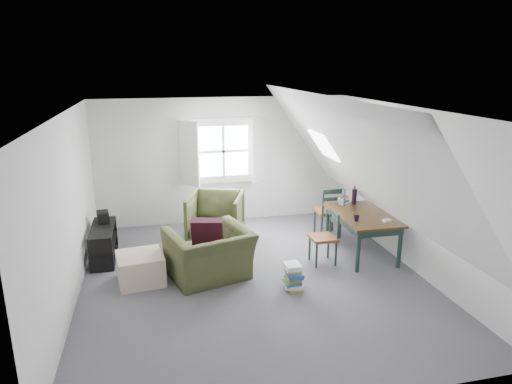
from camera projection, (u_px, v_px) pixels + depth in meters
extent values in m
plane|color=#515056|center=(254.00, 279.00, 6.86)|extent=(5.50, 5.50, 0.00)
plane|color=white|center=(253.00, 111.00, 6.18)|extent=(5.50, 5.50, 0.00)
plane|color=silver|center=(223.00, 161.00, 9.10)|extent=(5.00, 0.00, 5.00)
plane|color=silver|center=(324.00, 288.00, 3.95)|extent=(5.00, 0.00, 5.00)
plane|color=silver|center=(68.00, 211.00, 5.98)|extent=(0.00, 5.50, 5.50)
plane|color=silver|center=(411.00, 189.00, 7.07)|extent=(0.00, 5.50, 5.50)
plane|color=white|center=(140.00, 169.00, 6.04)|extent=(3.19, 5.50, 4.48)
plane|color=white|center=(356.00, 158.00, 6.72)|extent=(3.19, 5.50, 4.48)
cube|color=white|center=(223.00, 151.00, 9.03)|extent=(1.30, 0.04, 1.30)
cube|color=white|center=(189.00, 154.00, 8.73)|extent=(0.35, 0.35, 1.25)
cube|color=white|center=(258.00, 151.00, 9.03)|extent=(0.35, 0.35, 1.25)
cube|color=white|center=(223.00, 151.00, 9.02)|extent=(1.00, 0.02, 1.00)
cube|color=white|center=(223.00, 151.00, 9.00)|extent=(1.08, 0.04, 0.05)
cube|color=white|center=(223.00, 151.00, 9.00)|extent=(0.05, 0.04, 1.08)
cube|color=white|center=(324.00, 145.00, 7.95)|extent=(0.35, 0.75, 0.47)
imported|color=#394020|center=(210.00, 277.00, 6.91)|extent=(1.40, 1.30, 0.76)
imported|color=#394020|center=(216.00, 239.00, 8.40)|extent=(1.20, 1.22, 0.88)
cube|color=#360E1D|center=(207.00, 233.00, 6.87)|extent=(0.52, 0.37, 0.49)
cube|color=#BBAA92|center=(141.00, 268.00, 6.71)|extent=(0.73, 0.73, 0.43)
cube|color=#362310|center=(362.00, 215.00, 7.57)|extent=(0.86, 1.43, 0.04)
cube|color=#1D312A|center=(362.00, 219.00, 7.60)|extent=(0.76, 1.33, 0.11)
cylinder|color=#1D312A|center=(358.00, 252.00, 7.00)|extent=(0.07, 0.07, 0.68)
cylinder|color=#1D312A|center=(400.00, 248.00, 7.15)|extent=(0.07, 0.07, 0.68)
cylinder|color=#1D312A|center=(327.00, 224.00, 8.19)|extent=(0.07, 0.07, 0.68)
cylinder|color=#1D312A|center=(363.00, 221.00, 8.35)|extent=(0.07, 0.07, 0.68)
sphere|color=silver|center=(343.00, 200.00, 7.93)|extent=(0.22, 0.22, 0.22)
cylinder|color=silver|center=(344.00, 193.00, 7.89)|extent=(0.07, 0.07, 0.12)
cylinder|color=black|center=(354.00, 197.00, 8.07)|extent=(0.09, 0.09, 0.27)
cylinder|color=#3F2D1E|center=(355.00, 180.00, 7.99)|extent=(0.03, 0.06, 0.49)
cylinder|color=#3F2D1E|center=(356.00, 180.00, 8.00)|extent=(0.05, 0.07, 0.49)
cylinder|color=#3F2D1E|center=(355.00, 180.00, 7.98)|extent=(0.06, 0.08, 0.48)
imported|color=black|center=(356.00, 221.00, 7.23)|extent=(0.11, 0.11, 0.09)
cube|color=white|center=(387.00, 221.00, 7.19)|extent=(0.13, 0.09, 0.04)
cube|color=brown|center=(328.00, 211.00, 8.48)|extent=(0.45, 0.45, 0.05)
cylinder|color=#1D312A|center=(333.00, 220.00, 8.75)|extent=(0.04, 0.04, 0.46)
cylinder|color=#1D312A|center=(340.00, 226.00, 8.41)|extent=(0.04, 0.04, 0.46)
cylinder|color=#1D312A|center=(315.00, 221.00, 8.68)|extent=(0.04, 0.04, 0.46)
cylinder|color=#1D312A|center=(322.00, 228.00, 8.33)|extent=(0.04, 0.04, 0.46)
cylinder|color=#1D312A|center=(342.00, 201.00, 8.26)|extent=(0.04, 0.04, 0.48)
cylinder|color=#1D312A|center=(323.00, 202.00, 8.18)|extent=(0.04, 0.04, 0.48)
cube|color=#1D312A|center=(333.00, 192.00, 8.17)|extent=(0.36, 0.03, 0.09)
cube|color=#1D312A|center=(333.00, 199.00, 8.21)|extent=(0.36, 0.03, 0.06)
cube|color=brown|center=(323.00, 238.00, 7.30)|extent=(0.40, 0.40, 0.05)
cylinder|color=#1D312A|center=(310.00, 248.00, 7.48)|extent=(0.03, 0.03, 0.41)
cylinder|color=#1D312A|center=(328.00, 246.00, 7.55)|extent=(0.03, 0.03, 0.41)
cylinder|color=#1D312A|center=(317.00, 256.00, 7.17)|extent=(0.03, 0.03, 0.41)
cylinder|color=#1D312A|center=(336.00, 254.00, 7.24)|extent=(0.03, 0.03, 0.41)
cylinder|color=#1D312A|center=(330.00, 221.00, 7.44)|extent=(0.03, 0.03, 0.43)
cylinder|color=#1D312A|center=(338.00, 228.00, 7.13)|extent=(0.03, 0.03, 0.43)
cube|color=#1D312A|center=(335.00, 214.00, 7.24)|extent=(0.03, 0.33, 0.08)
cube|color=#1D312A|center=(334.00, 222.00, 7.27)|extent=(0.03, 0.33, 0.06)
cube|color=black|center=(105.00, 258.00, 7.57)|extent=(0.36, 1.09, 0.03)
cube|color=black|center=(104.00, 243.00, 7.50)|extent=(0.36, 1.09, 0.03)
cube|color=black|center=(102.00, 228.00, 7.42)|extent=(0.36, 1.09, 0.03)
cube|color=black|center=(101.00, 256.00, 7.00)|extent=(0.36, 0.03, 0.54)
cube|color=black|center=(106.00, 232.00, 7.99)|extent=(0.36, 0.03, 0.54)
cube|color=#264C99|center=(103.00, 260.00, 7.24)|extent=(0.16, 0.18, 0.20)
cube|color=red|center=(105.00, 250.00, 7.62)|extent=(0.16, 0.22, 0.20)
cube|color=white|center=(102.00, 241.00, 7.30)|extent=(0.16, 0.20, 0.18)
cube|color=black|center=(103.00, 217.00, 7.63)|extent=(0.22, 0.28, 0.20)
cube|color=#B29933|center=(294.00, 288.00, 6.55)|extent=(0.20, 0.27, 0.03)
cube|color=white|center=(292.00, 285.00, 6.55)|extent=(0.26, 0.29, 0.03)
cube|color=white|center=(295.00, 284.00, 6.53)|extent=(0.22, 0.29, 0.03)
cube|color=#337F4C|center=(291.00, 282.00, 6.51)|extent=(0.22, 0.27, 0.03)
cube|color=#264C99|center=(293.00, 281.00, 6.49)|extent=(0.23, 0.30, 0.02)
cube|color=#B29933|center=(293.00, 279.00, 6.51)|extent=(0.20, 0.27, 0.02)
cube|color=#B29933|center=(293.00, 276.00, 6.52)|extent=(0.23, 0.29, 0.03)
cube|color=#264C99|center=(295.00, 275.00, 6.48)|extent=(0.24, 0.30, 0.04)
cube|color=#264C99|center=(294.00, 273.00, 6.46)|extent=(0.24, 0.29, 0.03)
cube|color=#B29933|center=(293.00, 269.00, 6.50)|extent=(0.22, 0.27, 0.03)
cube|color=white|center=(292.00, 267.00, 6.48)|extent=(0.22, 0.25, 0.04)
cube|color=white|center=(292.00, 265.00, 6.47)|extent=(0.22, 0.26, 0.03)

